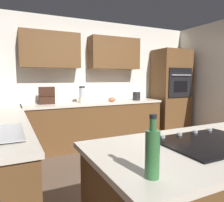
# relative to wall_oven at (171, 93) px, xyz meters

# --- Properties ---
(ground_plane) EXTENTS (14.00, 14.00, 0.00)m
(ground_plane) POSITION_rel_wall_oven_xyz_m (1.85, 1.72, -1.03)
(ground_plane) COLOR brown
(wall_back) EXTENTS (6.00, 0.44, 2.60)m
(wall_back) POSITION_rel_wall_oven_xyz_m (1.92, -0.33, 0.42)
(wall_back) COLOR white
(wall_back) RESTS_ON ground
(lower_cabinets_back) EXTENTS (2.80, 0.60, 0.86)m
(lower_cabinets_back) POSITION_rel_wall_oven_xyz_m (1.95, -0.00, -0.60)
(lower_cabinets_back) COLOR brown
(lower_cabinets_back) RESTS_ON ground
(countertop_back) EXTENTS (2.84, 0.64, 0.04)m
(countertop_back) POSITION_rel_wall_oven_xyz_m (1.95, -0.00, -0.15)
(countertop_back) COLOR silver
(countertop_back) RESTS_ON lower_cabinets_back
(lower_cabinets_side) EXTENTS (0.60, 2.90, 0.86)m
(lower_cabinets_side) POSITION_rel_wall_oven_xyz_m (3.67, 1.17, -0.60)
(lower_cabinets_side) COLOR brown
(lower_cabinets_side) RESTS_ON ground
(island_base) EXTENTS (1.80, 0.86, 0.86)m
(island_base) POSITION_rel_wall_oven_xyz_m (2.17, 2.95, -0.60)
(island_base) COLOR brown
(island_base) RESTS_ON ground
(island_top) EXTENTS (1.88, 0.94, 0.04)m
(island_top) POSITION_rel_wall_oven_xyz_m (2.17, 2.95, -0.15)
(island_top) COLOR silver
(island_top) RESTS_ON island_base
(wall_oven) EXTENTS (0.80, 0.66, 2.05)m
(wall_oven) POSITION_rel_wall_oven_xyz_m (0.00, 0.00, 0.00)
(wall_oven) COLOR brown
(wall_oven) RESTS_ON ground
(cooktop) EXTENTS (0.76, 0.56, 0.03)m
(cooktop) POSITION_rel_wall_oven_xyz_m (2.17, 2.94, -0.12)
(cooktop) COLOR black
(cooktop) RESTS_ON island_top
(blender) EXTENTS (0.15, 0.15, 0.33)m
(blender) POSITION_rel_wall_oven_xyz_m (2.25, 0.04, 0.01)
(blender) COLOR beige
(blender) RESTS_ON countertop_back
(mixing_bowl) EXTENTS (0.16, 0.16, 0.09)m
(mixing_bowl) POSITION_rel_wall_oven_xyz_m (1.60, 0.04, -0.08)
(mixing_bowl) COLOR #CC724C
(mixing_bowl) RESTS_ON countertop_back
(spice_rack) EXTENTS (0.29, 0.11, 0.32)m
(spice_rack) POSITION_rel_wall_oven_xyz_m (2.90, -0.08, 0.03)
(spice_rack) COLOR #381E14
(spice_rack) RESTS_ON countertop_back
(kettle) EXTENTS (0.17, 0.17, 0.18)m
(kettle) POSITION_rel_wall_oven_xyz_m (1.00, 0.04, -0.04)
(kettle) COLOR #262628
(kettle) RESTS_ON countertop_back
(oil_bottle) EXTENTS (0.07, 0.07, 0.32)m
(oil_bottle) POSITION_rel_wall_oven_xyz_m (2.92, 3.23, 0.00)
(oil_bottle) COLOR #336B38
(oil_bottle) RESTS_ON island_top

